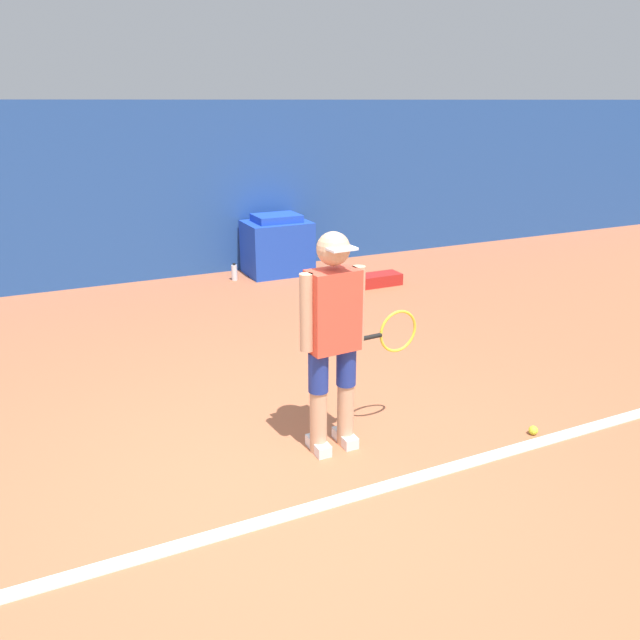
{
  "coord_description": "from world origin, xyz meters",
  "views": [
    {
      "loc": [
        -1.24,
        -3.16,
        2.34
      ],
      "look_at": [
        0.49,
        0.53,
        0.89
      ],
      "focal_mm": 35.0,
      "sensor_mm": 36.0,
      "label": 1
    }
  ],
  "objects": [
    {
      "name": "ground_plane",
      "position": [
        0.0,
        0.0,
        0.0
      ],
      "size": [
        24.0,
        24.0,
        0.0
      ],
      "primitive_type": "plane",
      "color": "#B76642"
    },
    {
      "name": "back_wall",
      "position": [
        0.0,
        5.35,
        1.17
      ],
      "size": [
        24.0,
        0.1,
        2.34
      ],
      "color": "#234C99",
      "rests_on": "ground_plane"
    },
    {
      "name": "court_baseline",
      "position": [
        0.0,
        -0.26,
        0.01
      ],
      "size": [
        21.6,
        0.1,
        0.01
      ],
      "color": "white",
      "rests_on": "ground_plane"
    },
    {
      "name": "tennis_player",
      "position": [
        0.5,
        0.33,
        0.86
      ],
      "size": [
        0.94,
        0.29,
        1.55
      ],
      "rotation": [
        0.0,
        0.0,
        0.07
      ],
      "color": "tan",
      "rests_on": "ground_plane"
    },
    {
      "name": "tennis_ball",
      "position": [
        1.91,
        -0.15,
        0.03
      ],
      "size": [
        0.07,
        0.07,
        0.07
      ],
      "color": "#D1E533",
      "rests_on": "ground_plane"
    },
    {
      "name": "covered_chair",
      "position": [
        1.88,
        4.91,
        0.4
      ],
      "size": [
        0.89,
        0.68,
        0.84
      ],
      "color": "blue",
      "rests_on": "ground_plane"
    },
    {
      "name": "equipment_bag",
      "position": [
        2.74,
        3.76,
        0.08
      ],
      "size": [
        0.84,
        0.28,
        0.15
      ],
      "color": "#B2231E",
      "rests_on": "ground_plane"
    },
    {
      "name": "water_bottle",
      "position": [
        1.2,
        4.81,
        0.11
      ],
      "size": [
        0.08,
        0.08,
        0.24
      ],
      "color": "white",
      "rests_on": "ground_plane"
    }
  ]
}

